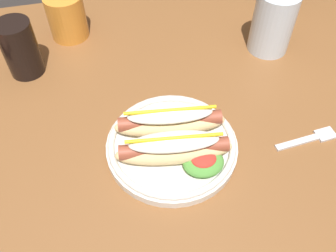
# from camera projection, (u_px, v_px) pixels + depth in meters

# --- Properties ---
(dining_table) EXTENTS (1.49, 0.92, 0.74)m
(dining_table) POSITION_uv_depth(u_px,v_px,m) (144.00, 149.00, 0.76)
(dining_table) COLOR brown
(dining_table) RESTS_ON ground_plane
(hot_dog_plate) EXTENTS (0.23, 0.23, 0.08)m
(hot_dog_plate) POSITION_uv_depth(u_px,v_px,m) (173.00, 141.00, 0.63)
(hot_dog_plate) COLOR silver
(hot_dog_plate) RESTS_ON dining_table
(fork) EXTENTS (0.12, 0.03, 0.00)m
(fork) POSITION_uv_depth(u_px,v_px,m) (311.00, 139.00, 0.66)
(fork) COLOR silver
(fork) RESTS_ON dining_table
(soda_cup) EXTENTS (0.07, 0.07, 0.12)m
(soda_cup) POSITION_uv_depth(u_px,v_px,m) (20.00, 48.00, 0.74)
(soda_cup) COLOR black
(soda_cup) RESTS_ON dining_table
(water_cup) EXTENTS (0.09, 0.09, 0.14)m
(water_cup) POSITION_uv_depth(u_px,v_px,m) (273.00, 22.00, 0.78)
(water_cup) COLOR silver
(water_cup) RESTS_ON dining_table
(extra_cup) EXTENTS (0.09, 0.09, 0.10)m
(extra_cup) POSITION_uv_depth(u_px,v_px,m) (67.00, 16.00, 0.82)
(extra_cup) COLOR orange
(extra_cup) RESTS_ON dining_table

